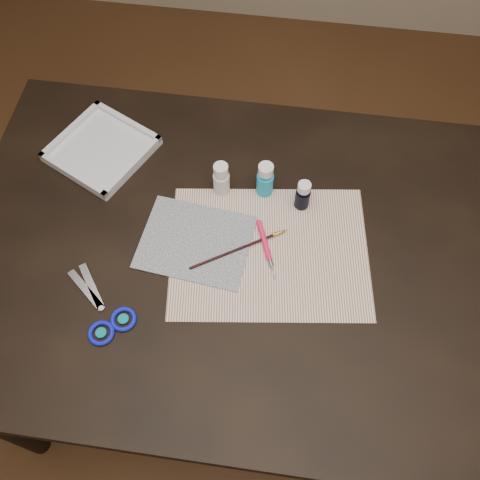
# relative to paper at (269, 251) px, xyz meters

# --- Properties ---
(ground) EXTENTS (3.50, 3.50, 0.02)m
(ground) POSITION_rel_paper_xyz_m (-0.07, -0.01, -0.76)
(ground) COLOR #422614
(ground) RESTS_ON ground
(table) EXTENTS (1.30, 0.90, 0.75)m
(table) POSITION_rel_paper_xyz_m (-0.07, -0.01, -0.38)
(table) COLOR black
(table) RESTS_ON ground
(paper) EXTENTS (0.48, 0.39, 0.00)m
(paper) POSITION_rel_paper_xyz_m (0.00, 0.00, 0.00)
(paper) COLOR white
(paper) RESTS_ON table
(canvas) EXTENTS (0.27, 0.22, 0.00)m
(canvas) POSITION_rel_paper_xyz_m (-0.17, 0.00, 0.00)
(canvas) COLOR black
(canvas) RESTS_ON paper
(paint_bottle_white) EXTENTS (0.05, 0.05, 0.09)m
(paint_bottle_white) POSITION_rel_paper_xyz_m (-0.13, 0.15, 0.05)
(paint_bottle_white) COLOR silver
(paint_bottle_white) RESTS_ON table
(paint_bottle_cyan) EXTENTS (0.05, 0.05, 0.10)m
(paint_bottle_cyan) POSITION_rel_paper_xyz_m (-0.03, 0.16, 0.05)
(paint_bottle_cyan) COLOR #189CC8
(paint_bottle_cyan) RESTS_ON table
(paint_bottle_navy) EXTENTS (0.04, 0.04, 0.08)m
(paint_bottle_navy) POSITION_rel_paper_xyz_m (0.06, 0.13, 0.04)
(paint_bottle_navy) COLOR black
(paint_bottle_navy) RESTS_ON table
(paintbrush) EXTENTS (0.21, 0.14, 0.01)m
(paintbrush) POSITION_rel_paper_xyz_m (-0.07, -0.01, 0.01)
(paintbrush) COLOR black
(paintbrush) RESTS_ON canvas
(craft_knife) EXTENTS (0.07, 0.15, 0.01)m
(craft_knife) POSITION_rel_paper_xyz_m (-0.01, -0.00, 0.01)
(craft_knife) COLOR #FF185A
(craft_knife) RESTS_ON paper
(scissors) EXTENTS (0.24, 0.22, 0.01)m
(scissors) POSITION_rel_paper_xyz_m (-0.36, -0.18, 0.00)
(scissors) COLOR silver
(scissors) RESTS_ON table
(palette_tray) EXTENTS (0.29, 0.29, 0.03)m
(palette_tray) POSITION_rel_paper_xyz_m (-0.45, 0.22, 0.01)
(palette_tray) COLOR silver
(palette_tray) RESTS_ON table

